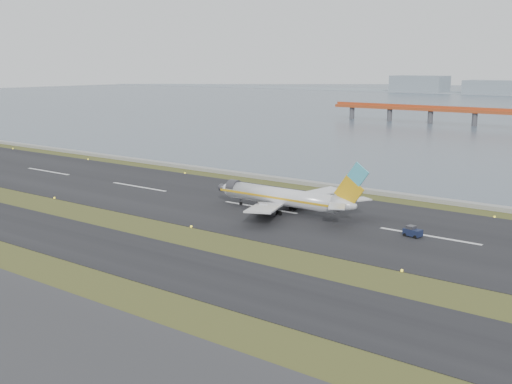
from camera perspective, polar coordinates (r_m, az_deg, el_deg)
ground at (r=122.64m, az=-8.19°, el=-3.85°), size 1000.00×1000.00×0.00m
taxiway_strip at (r=114.94m, az=-12.49°, el=-5.03°), size 1000.00×18.00×0.10m
runway_strip at (r=144.43m, az=0.36°, el=-1.39°), size 1000.00×45.00×0.10m
seawall at (r=168.69m, az=6.55°, el=0.55°), size 1000.00×2.50×1.00m
airliner at (r=138.81m, az=2.66°, el=-0.49°), size 38.52×32.89×12.80m
pushback_tug at (r=123.64m, az=13.74°, el=-3.45°), size 3.59×2.45×2.13m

